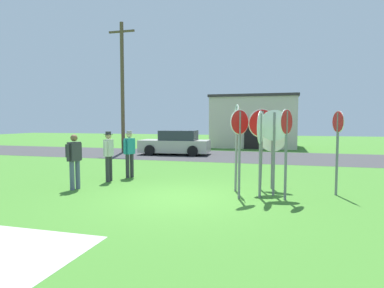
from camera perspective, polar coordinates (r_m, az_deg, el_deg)
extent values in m
plane|color=#3D7528|center=(8.91, -2.07, -9.55)|extent=(80.00, 80.00, 0.00)
cube|color=#38383A|center=(19.46, 7.56, -2.13)|extent=(60.00, 6.40, 0.01)
cube|color=beige|center=(27.04, 10.95, 3.72)|extent=(6.53, 5.08, 3.93)
cube|color=#383333|center=(27.11, 11.01, 8.09)|extent=(6.73, 5.28, 0.20)
cube|color=black|center=(24.51, 10.47, 1.56)|extent=(1.10, 0.08, 2.10)
cylinder|color=brown|center=(22.15, -12.17, 9.61)|extent=(0.24, 0.24, 8.53)
cube|color=brown|center=(22.80, -12.31, 18.81)|extent=(1.80, 0.12, 0.12)
cube|color=#B7B2A3|center=(20.27, -3.06, -0.37)|extent=(4.40, 2.06, 0.76)
cube|color=#2D333D|center=(20.16, -2.38, 1.55)|extent=(2.33, 1.67, 0.60)
cylinder|color=black|center=(19.81, -7.46, -1.10)|extent=(0.65, 0.26, 0.64)
cylinder|color=black|center=(21.52, -5.88, -0.68)|extent=(0.65, 0.26, 0.64)
cylinder|color=black|center=(19.11, 0.12, -1.26)|extent=(0.65, 0.26, 0.64)
cylinder|color=black|center=(20.87, 1.11, -0.81)|extent=(0.65, 0.26, 0.64)
cylinder|color=slate|center=(8.96, 11.93, -2.08)|extent=(0.08, 0.08, 2.30)
cylinder|color=white|center=(8.91, 12.00, 2.89)|extent=(0.13, 0.89, 0.90)
cylinder|color=red|center=(8.91, 11.94, 2.89)|extent=(0.13, 0.83, 0.83)
cylinder|color=slate|center=(9.97, 24.23, -1.64)|extent=(0.09, 0.09, 2.34)
cylinder|color=white|center=(9.92, 24.38, 3.60)|extent=(0.22, 0.59, 0.62)
cylinder|color=red|center=(9.92, 24.33, 3.60)|extent=(0.20, 0.55, 0.57)
cylinder|color=slate|center=(10.31, 13.95, -2.44)|extent=(0.08, 0.08, 1.90)
cylinder|color=white|center=(10.26, 14.01, 0.95)|extent=(0.80, 0.16, 0.82)
cylinder|color=red|center=(10.27, 14.02, 0.95)|extent=(0.75, 0.15, 0.76)
cylinder|color=slate|center=(8.76, 8.34, -2.01)|extent=(0.10, 0.10, 2.35)
cylinder|color=white|center=(8.71, 8.40, 3.85)|extent=(0.42, 0.54, 0.67)
cylinder|color=red|center=(8.70, 8.45, 3.85)|extent=(0.39, 0.50, 0.62)
cylinder|color=slate|center=(9.35, 14.24, -1.75)|extent=(0.09, 0.09, 2.34)
cylinder|color=white|center=(9.30, 14.33, 3.21)|extent=(0.84, 0.23, 0.86)
cylinder|color=red|center=(9.31, 14.31, 3.21)|extent=(0.78, 0.21, 0.80)
cylinder|color=slate|center=(8.87, 16.21, -2.03)|extent=(0.09, 0.09, 2.36)
cylinder|color=white|center=(8.82, 16.33, 3.76)|extent=(0.32, 0.62, 0.68)
cylinder|color=red|center=(8.81, 16.38, 3.76)|extent=(0.30, 0.57, 0.63)
cylinder|color=slate|center=(9.97, 12.15, -1.19)|extent=(0.14, 0.19, 2.40)
cylinder|color=white|center=(9.93, 12.22, 3.60)|extent=(0.79, 0.46, 0.87)
cylinder|color=red|center=(9.92, 12.24, 3.60)|extent=(0.74, 0.43, 0.81)
cylinder|color=slate|center=(9.68, 7.81, -0.90)|extent=(0.11, 0.10, 2.53)
cylinder|color=white|center=(9.65, 7.87, 4.62)|extent=(0.26, 0.76, 0.80)
cylinder|color=red|center=(9.65, 7.93, 4.62)|extent=(0.25, 0.71, 0.74)
cylinder|color=#2D2D33|center=(12.30, -10.57, -3.73)|extent=(0.14, 0.14, 0.88)
cylinder|color=#2D2D33|center=(12.15, -11.30, -3.84)|extent=(0.14, 0.14, 0.88)
cube|color=teal|center=(12.15, -10.98, -0.37)|extent=(0.33, 0.41, 0.58)
cylinder|color=teal|center=(12.32, -10.18, -0.40)|extent=(0.09, 0.09, 0.52)
cylinder|color=teal|center=(11.98, -11.80, -0.54)|extent=(0.09, 0.09, 0.52)
sphere|color=beige|center=(12.12, -11.01, 1.58)|extent=(0.21, 0.21, 0.21)
cylinder|color=gray|center=(12.12, -11.01, 1.85)|extent=(0.32, 0.32, 0.02)
cylinder|color=gray|center=(12.12, -11.01, 2.09)|extent=(0.19, 0.19, 0.09)
cube|color=#232328|center=(12.27, -11.54, -0.25)|extent=(0.22, 0.29, 0.40)
cylinder|color=#4C5670|center=(10.65, -19.51, -5.11)|extent=(0.14, 0.14, 0.88)
cylinder|color=#4C5670|center=(10.51, -20.40, -5.26)|extent=(0.14, 0.14, 0.88)
cube|color=#333338|center=(10.49, -20.05, -1.24)|extent=(0.29, 0.40, 0.58)
cylinder|color=#333338|center=(10.65, -19.08, -1.25)|extent=(0.09, 0.09, 0.52)
cylinder|color=#333338|center=(10.33, -21.03, -1.46)|extent=(0.09, 0.09, 0.52)
sphere|color=brown|center=(10.46, -20.10, 1.02)|extent=(0.21, 0.21, 0.21)
cube|color=#232328|center=(10.61, -20.66, -1.09)|extent=(0.19, 0.28, 0.40)
cylinder|color=#2D2D33|center=(11.73, -14.23, -4.17)|extent=(0.14, 0.14, 0.88)
cylinder|color=#2D2D33|center=(11.53, -14.67, -4.32)|extent=(0.14, 0.14, 0.88)
cube|color=beige|center=(11.55, -14.51, -0.66)|extent=(0.25, 0.38, 0.58)
cylinder|color=beige|center=(11.77, -14.03, -0.66)|extent=(0.09, 0.09, 0.52)
cylinder|color=beige|center=(11.33, -15.00, -0.86)|extent=(0.09, 0.09, 0.52)
sphere|color=tan|center=(11.52, -14.55, 1.40)|extent=(0.21, 0.21, 0.21)
cylinder|color=#333338|center=(11.52, -14.55, 1.69)|extent=(0.32, 0.31, 0.02)
cylinder|color=#333338|center=(11.52, -14.56, 1.93)|extent=(0.19, 0.19, 0.09)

